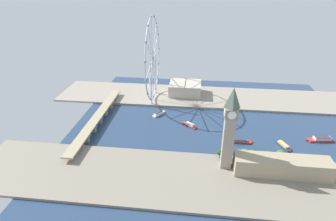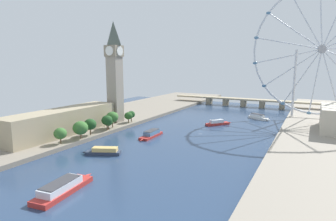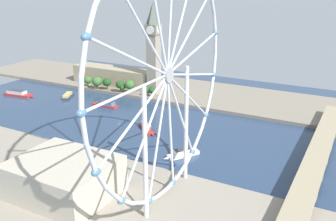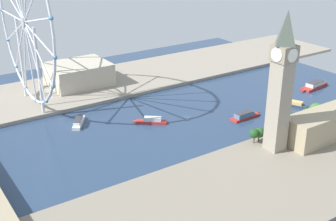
{
  "view_description": "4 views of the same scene",
  "coord_description": "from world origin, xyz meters",
  "px_view_note": "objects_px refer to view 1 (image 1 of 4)",
  "views": [
    {
      "loc": [
        -324.83,
        22.18,
        192.23
      ],
      "look_at": [
        11.22,
        61.4,
        20.06
      ],
      "focal_mm": 28.95,
      "sensor_mm": 36.0,
      "label": 1
    },
    {
      "loc": [
        84.88,
        -221.19,
        57.6
      ],
      "look_at": [
        -23.76,
        -14.81,
        18.37
      ],
      "focal_mm": 29.92,
      "sensor_mm": 36.0,
      "label": 2
    },
    {
      "loc": [
        248.09,
        181.01,
        116.2
      ],
      "look_at": [
        -11.37,
        41.36,
        13.36
      ],
      "focal_mm": 40.36,
      "sensor_mm": 36.0,
      "label": 3
    },
    {
      "loc": [
        -259.06,
        192.9,
        141.73
      ],
      "look_at": [
        7.01,
        14.05,
        6.15
      ],
      "focal_mm": 47.22,
      "sensor_mm": 36.0,
      "label": 4
    }
  ],
  "objects_px": {
    "tour_boat_2": "(189,125)",
    "tour_boat_4": "(241,141)",
    "clock_tower": "(230,128)",
    "parliament_block": "(282,166)",
    "river_bridge": "(97,118)",
    "tour_boat_1": "(321,139)",
    "riverside_hall": "(185,88)",
    "ferris_wheel": "(153,59)",
    "tour_boat_3": "(159,113)",
    "tour_boat_0": "(284,146)"
  },
  "relations": [
    {
      "from": "tour_boat_2",
      "to": "tour_boat_4",
      "type": "bearing_deg",
      "value": -167.78
    },
    {
      "from": "clock_tower",
      "to": "tour_boat_2",
      "type": "distance_m",
      "value": 108.36
    },
    {
      "from": "clock_tower",
      "to": "parliament_block",
      "type": "distance_m",
      "value": 69.03
    },
    {
      "from": "clock_tower",
      "to": "river_bridge",
      "type": "height_order",
      "value": "clock_tower"
    },
    {
      "from": "tour_boat_1",
      "to": "tour_boat_4",
      "type": "relative_size",
      "value": 1.22
    },
    {
      "from": "riverside_hall",
      "to": "ferris_wheel",
      "type": "bearing_deg",
      "value": 115.99
    },
    {
      "from": "clock_tower",
      "to": "tour_boat_1",
      "type": "xyz_separation_m",
      "value": [
        68.78,
        -125.9,
        -48.47
      ]
    },
    {
      "from": "riverside_hall",
      "to": "tour_boat_3",
      "type": "height_order",
      "value": "riverside_hall"
    },
    {
      "from": "parliament_block",
      "to": "river_bridge",
      "type": "bearing_deg",
      "value": 69.19
    },
    {
      "from": "river_bridge",
      "to": "tour_boat_4",
      "type": "height_order",
      "value": "river_bridge"
    },
    {
      "from": "ferris_wheel",
      "to": "tour_boat_3",
      "type": "xyz_separation_m",
      "value": [
        -53.36,
        -16.64,
        -68.47
      ]
    },
    {
      "from": "parliament_block",
      "to": "river_bridge",
      "type": "xyz_separation_m",
      "value": [
        87.93,
        231.41,
        -5.12
      ]
    },
    {
      "from": "clock_tower",
      "to": "river_bridge",
      "type": "xyz_separation_m",
      "value": [
        80.88,
        174.36,
        -43.33
      ]
    },
    {
      "from": "tour_boat_4",
      "to": "tour_boat_3",
      "type": "bearing_deg",
      "value": 149.84
    },
    {
      "from": "clock_tower",
      "to": "tour_boat_2",
      "type": "bearing_deg",
      "value": 26.66
    },
    {
      "from": "river_bridge",
      "to": "tour_boat_1",
      "type": "bearing_deg",
      "value": -92.31
    },
    {
      "from": "parliament_block",
      "to": "riverside_hall",
      "type": "bearing_deg",
      "value": 29.33
    },
    {
      "from": "tour_boat_0",
      "to": "tour_boat_4",
      "type": "bearing_deg",
      "value": -119.53
    },
    {
      "from": "ferris_wheel",
      "to": "clock_tower",
      "type": "bearing_deg",
      "value": -147.57
    },
    {
      "from": "clock_tower",
      "to": "tour_boat_1",
      "type": "relative_size",
      "value": 2.5
    },
    {
      "from": "tour_boat_1",
      "to": "ferris_wheel",
      "type": "bearing_deg",
      "value": -30.36
    },
    {
      "from": "riverside_hall",
      "to": "tour_boat_0",
      "type": "relative_size",
      "value": 2.14
    },
    {
      "from": "river_bridge",
      "to": "tour_boat_3",
      "type": "xyz_separation_m",
      "value": [
        34.68,
        -83.68,
        -5.32
      ]
    },
    {
      "from": "clock_tower",
      "to": "tour_boat_0",
      "type": "bearing_deg",
      "value": -57.04
    },
    {
      "from": "tour_boat_1",
      "to": "tour_boat_3",
      "type": "xyz_separation_m",
      "value": [
        46.78,
        216.58,
        -0.17
      ]
    },
    {
      "from": "river_bridge",
      "to": "tour_boat_4",
      "type": "distance_m",
      "value": 199.61
    },
    {
      "from": "parliament_block",
      "to": "tour_boat_4",
      "type": "height_order",
      "value": "parliament_block"
    },
    {
      "from": "parliament_block",
      "to": "riverside_hall",
      "type": "height_order",
      "value": "riverside_hall"
    },
    {
      "from": "clock_tower",
      "to": "tour_boat_1",
      "type": "height_order",
      "value": "clock_tower"
    },
    {
      "from": "tour_boat_1",
      "to": "river_bridge",
      "type": "bearing_deg",
      "value": -9.43
    },
    {
      "from": "tour_boat_3",
      "to": "tour_boat_0",
      "type": "bearing_deg",
      "value": -78.58
    },
    {
      "from": "ferris_wheel",
      "to": "parliament_block",
      "type": "bearing_deg",
      "value": -136.95
    },
    {
      "from": "clock_tower",
      "to": "river_bridge",
      "type": "bearing_deg",
      "value": 65.11
    },
    {
      "from": "river_bridge",
      "to": "tour_boat_0",
      "type": "distance_m",
      "value": 251.52
    },
    {
      "from": "tour_boat_2",
      "to": "tour_boat_4",
      "type": "distance_m",
      "value": 74.48
    },
    {
      "from": "ferris_wheel",
      "to": "tour_boat_1",
      "type": "xyz_separation_m",
      "value": [
        -100.14,
        -233.22,
        -68.3
      ]
    },
    {
      "from": "clock_tower",
      "to": "tour_boat_3",
      "type": "height_order",
      "value": "clock_tower"
    },
    {
      "from": "tour_boat_0",
      "to": "tour_boat_4",
      "type": "height_order",
      "value": "tour_boat_4"
    },
    {
      "from": "ferris_wheel",
      "to": "tour_boat_0",
      "type": "relative_size",
      "value": 5.3
    },
    {
      "from": "parliament_block",
      "to": "tour_boat_1",
      "type": "relative_size",
      "value": 2.65
    },
    {
      "from": "river_bridge",
      "to": "tour_boat_2",
      "type": "distance_m",
      "value": 131.19
    },
    {
      "from": "riverside_hall",
      "to": "river_bridge",
      "type": "bearing_deg",
      "value": 133.68
    },
    {
      "from": "tour_boat_2",
      "to": "tour_boat_3",
      "type": "bearing_deg",
      "value": 7.08
    },
    {
      "from": "ferris_wheel",
      "to": "tour_boat_2",
      "type": "height_order",
      "value": "ferris_wheel"
    },
    {
      "from": "tour_boat_2",
      "to": "clock_tower",
      "type": "bearing_deg",
      "value": 155.39
    },
    {
      "from": "ferris_wheel",
      "to": "tour_boat_2",
      "type": "distance_m",
      "value": 124.95
    },
    {
      "from": "riverside_hall",
      "to": "tour_boat_4",
      "type": "relative_size",
      "value": 1.78
    },
    {
      "from": "parliament_block",
      "to": "ferris_wheel",
      "type": "distance_m",
      "value": 247.69
    },
    {
      "from": "riverside_hall",
      "to": "parliament_block",
      "type": "bearing_deg",
      "value": -150.67
    },
    {
      "from": "ferris_wheel",
      "to": "tour_boat_0",
      "type": "bearing_deg",
      "value": -123.41
    }
  ]
}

